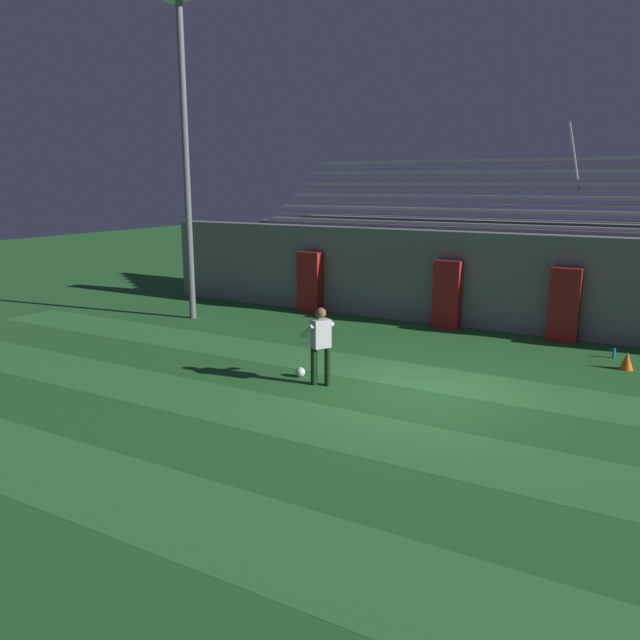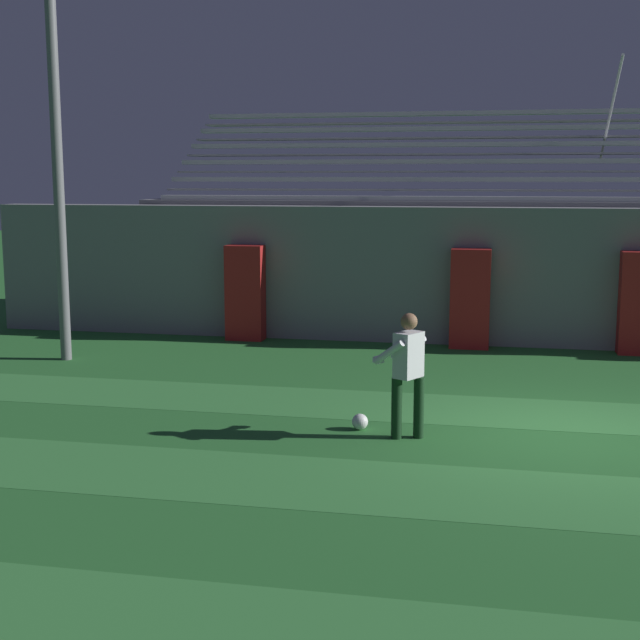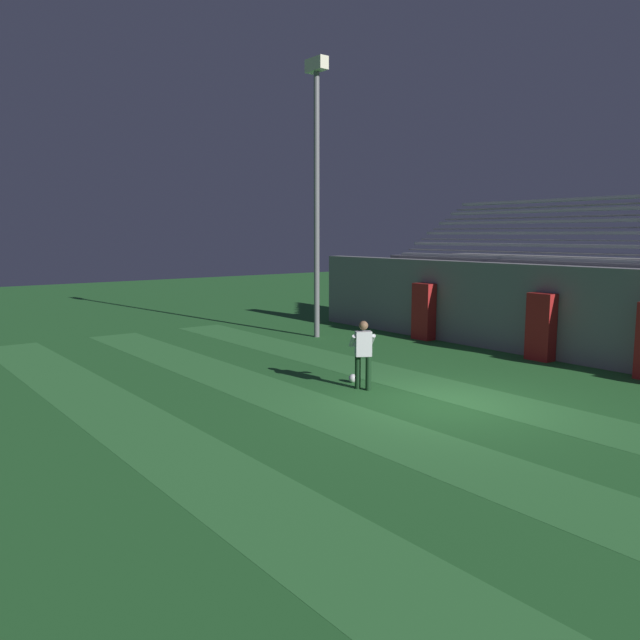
# 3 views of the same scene
# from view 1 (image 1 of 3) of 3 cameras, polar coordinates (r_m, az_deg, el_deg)

# --- Properties ---
(ground_plane) EXTENTS (80.00, 80.00, 0.00)m
(ground_plane) POSITION_cam_1_polar(r_m,az_deg,el_deg) (12.90, 9.87, -6.70)
(ground_plane) COLOR #286B2D
(turf_stripe_near) EXTENTS (28.00, 1.76, 0.01)m
(turf_stripe_near) POSITION_cam_1_polar(r_m,az_deg,el_deg) (8.01, -5.87, -19.11)
(turf_stripe_near) COLOR #38843D
(turf_stripe_near) RESTS_ON ground
(turf_stripe_mid) EXTENTS (28.00, 1.76, 0.01)m
(turf_stripe_mid) POSITION_cam_1_polar(r_m,az_deg,el_deg) (10.74, 5.25, -10.55)
(turf_stripe_mid) COLOR #38843D
(turf_stripe_mid) RESTS_ON ground
(turf_stripe_far) EXTENTS (28.00, 1.76, 0.01)m
(turf_stripe_far) POSITION_cam_1_polar(r_m,az_deg,el_deg) (13.83, 11.33, -5.44)
(turf_stripe_far) COLOR #38843D
(turf_stripe_far) RESTS_ON ground
(back_wall) EXTENTS (24.00, 0.60, 2.80)m
(back_wall) POSITION_cam_1_polar(r_m,az_deg,el_deg) (18.67, 16.88, 3.30)
(back_wall) COLOR gray
(back_wall) RESTS_ON ground
(padding_pillar_gate_left) EXTENTS (0.78, 0.44, 2.00)m
(padding_pillar_gate_left) POSITION_cam_1_polar(r_m,az_deg,el_deg) (18.63, 11.57, 2.32)
(padding_pillar_gate_left) COLOR #B21E1E
(padding_pillar_gate_left) RESTS_ON ground
(padding_pillar_gate_right) EXTENTS (0.78, 0.44, 2.00)m
(padding_pillar_gate_right) POSITION_cam_1_polar(r_m,az_deg,el_deg) (17.92, 21.44, 1.31)
(padding_pillar_gate_right) COLOR #B21E1E
(padding_pillar_gate_right) RESTS_ON ground
(padding_pillar_far_left) EXTENTS (0.78, 0.44, 2.00)m
(padding_pillar_far_left) POSITION_cam_1_polar(r_m,az_deg,el_deg) (20.54, -0.91, 3.49)
(padding_pillar_far_left) COLOR #B21E1E
(padding_pillar_far_left) RESTS_ON ground
(bleacher_stand) EXTENTS (18.00, 4.75, 5.83)m
(bleacher_stand) POSITION_cam_1_polar(r_m,az_deg,el_deg) (21.27, 18.55, 4.55)
(bleacher_stand) COLOR gray
(bleacher_stand) RESTS_ON ground
(floodlight_pole) EXTENTS (0.90, 0.36, 9.72)m
(floodlight_pole) POSITION_cam_1_polar(r_m,az_deg,el_deg) (19.82, -12.31, 17.36)
(floodlight_pole) COLOR slate
(floodlight_pole) RESTS_ON ground
(goalkeeper) EXTENTS (0.71, 0.73, 1.67)m
(goalkeeper) POSITION_cam_1_polar(r_m,az_deg,el_deg) (13.02, 0.04, -1.94)
(goalkeeper) COLOR #143319
(goalkeeper) RESTS_ON ground
(soccer_ball) EXTENTS (0.22, 0.22, 0.22)m
(soccer_ball) POSITION_cam_1_polar(r_m,az_deg,el_deg) (13.79, -1.82, -4.78)
(soccer_ball) COLOR white
(soccer_ball) RESTS_ON ground
(traffic_cone) EXTENTS (0.30, 0.30, 0.42)m
(traffic_cone) POSITION_cam_1_polar(r_m,az_deg,el_deg) (15.92, 26.25, -3.35)
(traffic_cone) COLOR orange
(traffic_cone) RESTS_ON ground
(water_bottle) EXTENTS (0.07, 0.07, 0.24)m
(water_bottle) POSITION_cam_1_polar(r_m,az_deg,el_deg) (16.84, 25.29, -2.77)
(water_bottle) COLOR #1E8CD8
(water_bottle) RESTS_ON ground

